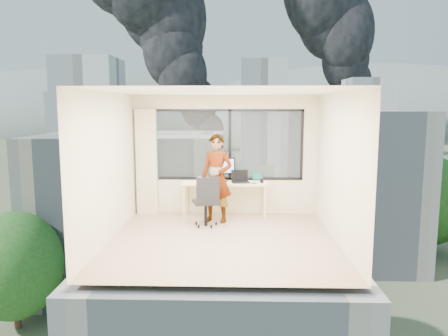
{
  "coord_description": "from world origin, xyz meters",
  "views": [
    {
      "loc": [
        0.24,
        -7.3,
        2.33
      ],
      "look_at": [
        0.0,
        1.0,
        1.15
      ],
      "focal_mm": 34.11,
      "sensor_mm": 36.0,
      "label": 1
    }
  ],
  "objects_px": {
    "handbag": "(257,176)",
    "game_console": "(206,179)",
    "person": "(217,178)",
    "desk": "(225,199)",
    "laptop": "(241,177)",
    "chair": "(206,200)",
    "monitor": "(223,169)"
  },
  "relations": [
    {
      "from": "person",
      "to": "monitor",
      "type": "bearing_deg",
      "value": 97.82
    },
    {
      "from": "desk",
      "to": "laptop",
      "type": "height_order",
      "value": "laptop"
    },
    {
      "from": "game_console",
      "to": "handbag",
      "type": "distance_m",
      "value": 1.14
    },
    {
      "from": "handbag",
      "to": "game_console",
      "type": "bearing_deg",
      "value": 179.01
    },
    {
      "from": "chair",
      "to": "monitor",
      "type": "distance_m",
      "value": 1.05
    },
    {
      "from": "person",
      "to": "game_console",
      "type": "relative_size",
      "value": 5.57
    },
    {
      "from": "chair",
      "to": "handbag",
      "type": "bearing_deg",
      "value": 26.67
    },
    {
      "from": "desk",
      "to": "handbag",
      "type": "relative_size",
      "value": 6.98
    },
    {
      "from": "laptop",
      "to": "handbag",
      "type": "distance_m",
      "value": 0.46
    },
    {
      "from": "person",
      "to": "game_console",
      "type": "distance_m",
      "value": 0.71
    },
    {
      "from": "game_console",
      "to": "handbag",
      "type": "bearing_deg",
      "value": -7.5
    },
    {
      "from": "desk",
      "to": "game_console",
      "type": "bearing_deg",
      "value": 153.81
    },
    {
      "from": "game_console",
      "to": "laptop",
      "type": "bearing_deg",
      "value": -26.42
    },
    {
      "from": "monitor",
      "to": "desk",
      "type": "bearing_deg",
      "value": -78.46
    },
    {
      "from": "laptop",
      "to": "chair",
      "type": "bearing_deg",
      "value": -144.25
    },
    {
      "from": "chair",
      "to": "monitor",
      "type": "xyz_separation_m",
      "value": [
        0.32,
        0.87,
        0.49
      ]
    },
    {
      "from": "desk",
      "to": "game_console",
      "type": "relative_size",
      "value": 5.55
    },
    {
      "from": "desk",
      "to": "chair",
      "type": "relative_size",
      "value": 1.74
    },
    {
      "from": "game_console",
      "to": "person",
      "type": "bearing_deg",
      "value": -74.82
    },
    {
      "from": "desk",
      "to": "handbag",
      "type": "height_order",
      "value": "handbag"
    },
    {
      "from": "person",
      "to": "laptop",
      "type": "bearing_deg",
      "value": 57.6
    },
    {
      "from": "person",
      "to": "game_console",
      "type": "height_order",
      "value": "person"
    },
    {
      "from": "laptop",
      "to": "handbag",
      "type": "xyz_separation_m",
      "value": [
        0.37,
        0.27,
        -0.02
      ]
    },
    {
      "from": "game_console",
      "to": "desk",
      "type": "bearing_deg",
      "value": -34.35
    },
    {
      "from": "person",
      "to": "monitor",
      "type": "xyz_separation_m",
      "value": [
        0.11,
        0.54,
        0.11
      ]
    },
    {
      "from": "monitor",
      "to": "laptop",
      "type": "relative_size",
      "value": 1.35
    },
    {
      "from": "desk",
      "to": "person",
      "type": "height_order",
      "value": "person"
    },
    {
      "from": "desk",
      "to": "monitor",
      "type": "xyz_separation_m",
      "value": [
        -0.04,
        0.11,
        0.64
      ]
    },
    {
      "from": "desk",
      "to": "chair",
      "type": "height_order",
      "value": "chair"
    },
    {
      "from": "monitor",
      "to": "handbag",
      "type": "relative_size",
      "value": 2.02
    },
    {
      "from": "desk",
      "to": "person",
      "type": "distance_m",
      "value": 0.7
    },
    {
      "from": "chair",
      "to": "person",
      "type": "height_order",
      "value": "person"
    }
  ]
}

